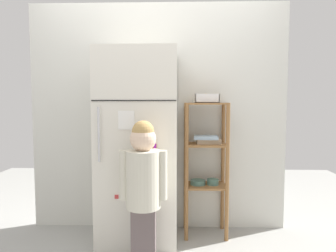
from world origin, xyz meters
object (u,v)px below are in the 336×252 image
(fruit_bin, at_px, (207,99))
(refrigerator, at_px, (138,147))
(child_standing, at_px, (143,179))
(pantry_shelf_unit, at_px, (206,157))

(fruit_bin, bearing_deg, refrigerator, -168.97)
(refrigerator, height_order, child_standing, refrigerator)
(refrigerator, xyz_separation_m, child_standing, (0.10, -0.45, -0.18))
(fruit_bin, bearing_deg, child_standing, -132.67)
(refrigerator, height_order, pantry_shelf_unit, refrigerator)
(refrigerator, bearing_deg, pantry_shelf_unit, 11.42)
(child_standing, distance_m, pantry_shelf_unit, 0.79)
(child_standing, relative_size, pantry_shelf_unit, 0.90)
(child_standing, xyz_separation_m, pantry_shelf_unit, (0.53, 0.58, 0.07))
(pantry_shelf_unit, bearing_deg, fruit_bin, -37.68)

